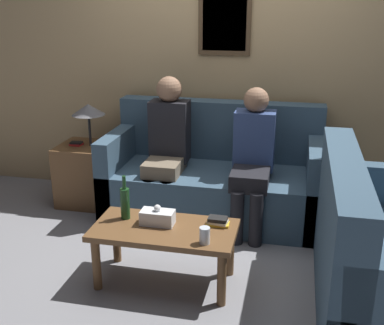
# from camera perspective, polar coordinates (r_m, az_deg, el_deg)

# --- Properties ---
(ground_plane) EXTENTS (16.00, 16.00, 0.00)m
(ground_plane) POSITION_cam_1_polar(r_m,az_deg,el_deg) (4.05, 1.21, -9.05)
(ground_plane) COLOR gray
(wall_back) EXTENTS (9.00, 0.08, 2.60)m
(wall_back) POSITION_cam_1_polar(r_m,az_deg,el_deg) (4.62, 3.85, 11.45)
(wall_back) COLOR tan
(wall_back) RESTS_ON ground_plane
(couch_main) EXTENTS (1.91, 0.90, 1.00)m
(couch_main) POSITION_cam_1_polar(r_m,az_deg,el_deg) (4.40, 2.64, -1.89)
(couch_main) COLOR #385166
(couch_main) RESTS_ON ground_plane
(coffee_table) EXTENTS (0.98, 0.50, 0.42)m
(coffee_table) POSITION_cam_1_polar(r_m,az_deg,el_deg) (3.34, -3.28, -8.70)
(coffee_table) COLOR brown
(coffee_table) RESTS_ON ground_plane
(side_table_with_lamp) EXTENTS (0.49, 0.49, 0.98)m
(side_table_with_lamp) POSITION_cam_1_polar(r_m,az_deg,el_deg) (4.74, -12.34, -0.86)
(side_table_with_lamp) COLOR brown
(side_table_with_lamp) RESTS_ON ground_plane
(wine_bottle) EXTENTS (0.07, 0.07, 0.32)m
(wine_bottle) POSITION_cam_1_polar(r_m,az_deg,el_deg) (3.42, -7.94, -4.71)
(wine_bottle) COLOR #19421E
(wine_bottle) RESTS_ON coffee_table
(drinking_glass) EXTENTS (0.07, 0.07, 0.11)m
(drinking_glass) POSITION_cam_1_polar(r_m,az_deg,el_deg) (3.08, 1.51, -8.64)
(drinking_glass) COLOR silver
(drinking_glass) RESTS_ON coffee_table
(book_stack) EXTENTS (0.16, 0.11, 0.06)m
(book_stack) POSITION_cam_1_polar(r_m,az_deg,el_deg) (3.33, 3.06, -6.99)
(book_stack) COLOR gold
(book_stack) RESTS_ON coffee_table
(tissue_box) EXTENTS (0.23, 0.12, 0.15)m
(tissue_box) POSITION_cam_1_polar(r_m,az_deg,el_deg) (3.34, -4.11, -6.47)
(tissue_box) COLOR silver
(tissue_box) RESTS_ON coffee_table
(person_left) EXTENTS (0.34, 0.58, 1.26)m
(person_left) POSITION_cam_1_polar(r_m,az_deg,el_deg) (4.24, -2.98, 2.35)
(person_left) COLOR #756651
(person_left) RESTS_ON ground_plane
(person_right) EXTENTS (0.34, 0.61, 1.20)m
(person_right) POSITION_cam_1_polar(r_m,az_deg,el_deg) (4.05, 7.20, 0.88)
(person_right) COLOR black
(person_right) RESTS_ON ground_plane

